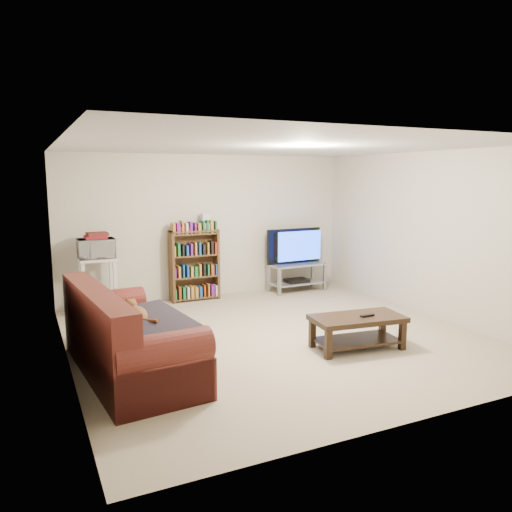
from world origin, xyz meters
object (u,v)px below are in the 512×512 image
sofa (123,344)px  bookshelf (194,264)px  tv_stand (297,272)px  coffee_table (357,326)px

sofa → bookshelf: bearing=52.8°
bookshelf → tv_stand: bearing=-5.0°
sofa → bookshelf: bookshelf is taller
coffee_table → bookshelf: 3.28m
tv_stand → bookshelf: 1.89m
sofa → coffee_table: sofa is taller
coffee_table → bookshelf: bookshelf is taller
coffee_table → tv_stand: bearing=80.5°
sofa → tv_stand: 4.36m
sofa → bookshelf: size_ratio=1.91×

